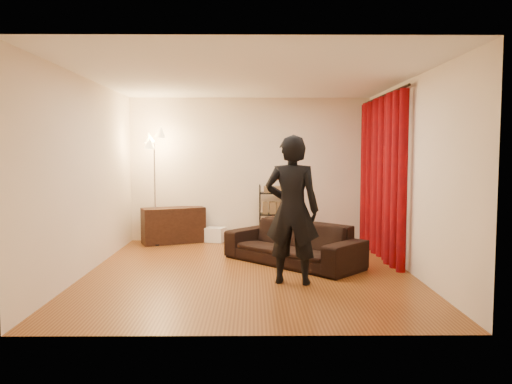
{
  "coord_description": "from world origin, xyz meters",
  "views": [
    {
      "loc": [
        0.04,
        -6.94,
        1.67
      ],
      "look_at": [
        0.1,
        0.3,
        1.1
      ],
      "focal_mm": 35.0,
      "sensor_mm": 36.0,
      "label": 1
    }
  ],
  "objects_px": {
    "wire_shelf": "(273,214)",
    "floor_lamp": "(155,189)",
    "media_cabinet": "(173,225)",
    "storage_boxes": "(215,235)",
    "person": "(292,210)",
    "sofa": "(293,243)"
  },
  "relations": [
    {
      "from": "sofa",
      "to": "wire_shelf",
      "type": "height_order",
      "value": "wire_shelf"
    },
    {
      "from": "sofa",
      "to": "media_cabinet",
      "type": "relative_size",
      "value": 1.9
    },
    {
      "from": "media_cabinet",
      "to": "floor_lamp",
      "type": "bearing_deg",
      "value": -169.67
    },
    {
      "from": "person",
      "to": "storage_boxes",
      "type": "height_order",
      "value": "person"
    },
    {
      "from": "sofa",
      "to": "floor_lamp",
      "type": "relative_size",
      "value": 1.05
    },
    {
      "from": "wire_shelf",
      "to": "floor_lamp",
      "type": "distance_m",
      "value": 2.21
    },
    {
      "from": "media_cabinet",
      "to": "storage_boxes",
      "type": "distance_m",
      "value": 0.8
    },
    {
      "from": "sofa",
      "to": "storage_boxes",
      "type": "xyz_separation_m",
      "value": [
        -1.3,
        1.84,
        -0.17
      ]
    },
    {
      "from": "storage_boxes",
      "to": "wire_shelf",
      "type": "relative_size",
      "value": 0.31
    },
    {
      "from": "person",
      "to": "floor_lamp",
      "type": "xyz_separation_m",
      "value": [
        -2.26,
        2.68,
        0.08
      ]
    },
    {
      "from": "person",
      "to": "storage_boxes",
      "type": "distance_m",
      "value": 3.29
    },
    {
      "from": "person",
      "to": "wire_shelf",
      "type": "distance_m",
      "value": 2.89
    },
    {
      "from": "sofa",
      "to": "media_cabinet",
      "type": "bearing_deg",
      "value": -176.21
    },
    {
      "from": "floor_lamp",
      "to": "storage_boxes",
      "type": "bearing_deg",
      "value": 14.54
    },
    {
      "from": "sofa",
      "to": "wire_shelf",
      "type": "xyz_separation_m",
      "value": [
        -0.22,
        1.73,
        0.23
      ]
    },
    {
      "from": "media_cabinet",
      "to": "floor_lamp",
      "type": "height_order",
      "value": "floor_lamp"
    },
    {
      "from": "storage_boxes",
      "to": "floor_lamp",
      "type": "height_order",
      "value": "floor_lamp"
    },
    {
      "from": "media_cabinet",
      "to": "wire_shelf",
      "type": "height_order",
      "value": "wire_shelf"
    },
    {
      "from": "person",
      "to": "media_cabinet",
      "type": "height_order",
      "value": "person"
    },
    {
      "from": "storage_boxes",
      "to": "wire_shelf",
      "type": "distance_m",
      "value": 1.15
    },
    {
      "from": "storage_boxes",
      "to": "floor_lamp",
      "type": "xyz_separation_m",
      "value": [
        -1.07,
        -0.28,
        0.88
      ]
    },
    {
      "from": "wire_shelf",
      "to": "storage_boxes",
      "type": "bearing_deg",
      "value": -168.51
    }
  ]
}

